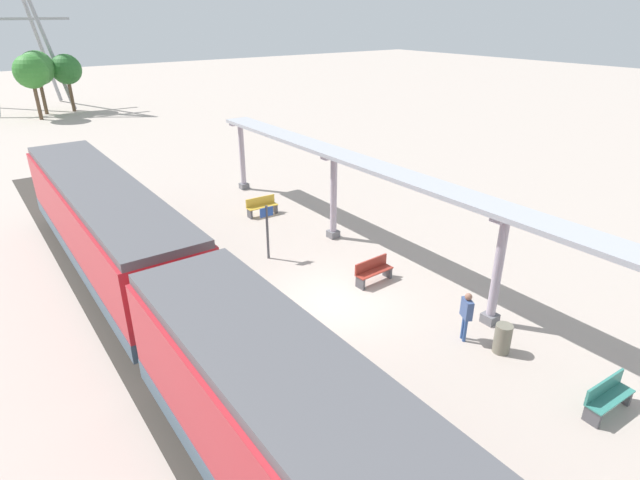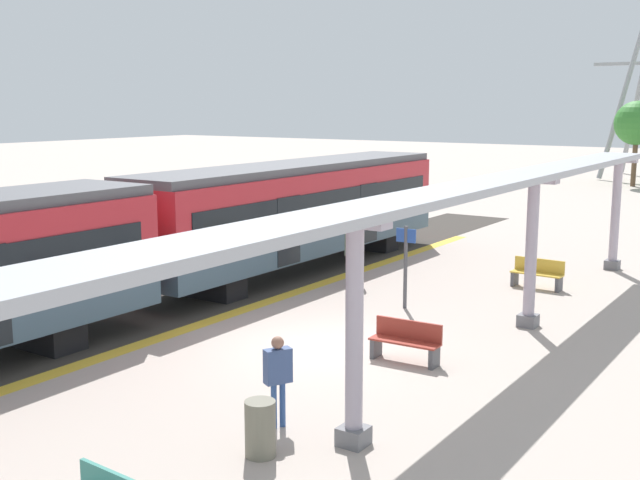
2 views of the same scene
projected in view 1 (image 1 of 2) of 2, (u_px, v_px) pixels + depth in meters
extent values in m
plane|color=#AFA196|center=(332.00, 302.00, 16.94)|extent=(176.00, 176.00, 0.00)
cube|color=gold|center=(240.00, 337.00, 15.08)|extent=(0.45, 30.98, 0.01)
cube|color=#38332D|center=(181.00, 360.00, 14.11)|extent=(3.20, 42.98, 0.01)
cube|color=#515156|center=(368.00, 449.00, 7.00)|extent=(2.39, 13.73, 0.24)
cube|color=black|center=(427.00, 462.00, 8.16)|extent=(0.03, 12.63, 0.84)
cube|color=black|center=(340.00, 407.00, 10.08)|extent=(0.04, 1.10, 2.00)
cube|color=black|center=(236.00, 424.00, 11.49)|extent=(2.21, 0.90, 0.64)
cube|color=#B4242D|center=(105.00, 223.00, 18.15)|extent=(2.60, 13.73, 2.60)
cube|color=#3A5062|center=(110.00, 249.00, 18.57)|extent=(2.63, 13.75, 0.55)
cube|color=#515156|center=(98.00, 185.00, 17.56)|extent=(2.39, 13.73, 0.24)
cube|color=black|center=(140.00, 207.00, 18.72)|extent=(0.03, 12.63, 0.84)
cube|color=black|center=(164.00, 242.00, 17.27)|extent=(0.04, 1.10, 2.00)
cube|color=black|center=(124.00, 204.00, 20.64)|extent=(0.04, 1.10, 2.00)
cube|color=black|center=(84.00, 226.00, 22.06)|extent=(2.21, 0.90, 0.64)
cube|color=black|center=(153.00, 316.00, 15.58)|extent=(2.21, 0.90, 0.64)
cube|color=slate|center=(490.00, 318.00, 15.76)|extent=(0.44, 0.44, 0.30)
cylinder|color=#A79CAD|center=(498.00, 268.00, 15.04)|extent=(0.28, 0.28, 3.20)
cube|color=#A79CAD|center=(506.00, 217.00, 14.35)|extent=(1.10, 0.36, 0.12)
cube|color=slate|center=(333.00, 234.00, 21.72)|extent=(0.44, 0.44, 0.30)
cylinder|color=#A79CAD|center=(334.00, 195.00, 21.00)|extent=(0.28, 0.28, 3.20)
cube|color=#A79CAD|center=(334.00, 156.00, 20.31)|extent=(1.10, 0.36, 0.12)
cube|color=slate|center=(244.00, 186.00, 27.66)|extent=(0.44, 0.44, 0.30)
cylinder|color=#A79CAD|center=(242.00, 155.00, 26.94)|extent=(0.28, 0.28, 3.20)
cube|color=#A79CAD|center=(240.00, 123.00, 26.25)|extent=(1.10, 0.36, 0.12)
cube|color=#A8AAB2|center=(408.00, 178.00, 17.21)|extent=(1.20, 25.18, 0.16)
cube|color=maroon|center=(374.00, 272.00, 17.96)|extent=(1.52, 0.50, 0.04)
cube|color=maroon|center=(371.00, 264.00, 18.01)|extent=(1.50, 0.13, 0.40)
cube|color=#4C4C51|center=(387.00, 272.00, 18.44)|extent=(0.12, 0.40, 0.42)
cube|color=#4C4C51|center=(360.00, 283.00, 17.68)|extent=(0.12, 0.40, 0.42)
cube|color=#337F73|center=(610.00, 398.00, 12.09)|extent=(1.52, 0.51, 0.04)
cube|color=#337F73|center=(604.00, 386.00, 12.15)|extent=(1.50, 0.13, 0.40)
cube|color=#4C4C51|center=(623.00, 395.00, 12.52)|extent=(0.12, 0.40, 0.42)
cube|color=#4C4C51|center=(592.00, 416.00, 11.85)|extent=(0.12, 0.40, 0.42)
cube|color=gold|center=(262.00, 206.00, 23.95)|extent=(1.52, 0.50, 0.04)
cube|color=gold|center=(260.00, 201.00, 24.00)|extent=(1.50, 0.12, 0.40)
cube|color=#4C4C51|center=(275.00, 208.00, 24.38)|extent=(0.12, 0.40, 0.42)
cube|color=#4C4C51|center=(250.00, 214.00, 23.71)|extent=(0.12, 0.40, 0.42)
cylinder|color=#6F6C5C|center=(503.00, 339.00, 14.29)|extent=(0.48, 0.48, 0.88)
cylinder|color=#4C4C51|center=(267.00, 233.00, 19.47)|extent=(0.10, 0.10, 2.20)
cube|color=#284C9E|center=(266.00, 212.00, 19.12)|extent=(0.56, 0.04, 0.36)
cylinder|color=brown|center=(187.00, 251.00, 19.50)|extent=(0.11, 0.11, 0.87)
cylinder|color=brown|center=(190.00, 249.00, 19.63)|extent=(0.11, 0.11, 0.87)
cube|color=#4B5C4B|center=(186.00, 232.00, 19.25)|extent=(0.56, 0.40, 0.65)
sphere|color=#8A5B4A|center=(185.00, 221.00, 19.06)|extent=(0.24, 0.24, 0.24)
cylinder|color=#2D4C88|center=(465.00, 330.00, 14.76)|extent=(0.10, 0.10, 0.78)
cylinder|color=#2D4C88|center=(463.00, 327.00, 14.90)|extent=(0.10, 0.10, 0.78)
cube|color=#3B5182|center=(467.00, 309.00, 14.55)|extent=(0.39, 0.50, 0.58)
sphere|color=#926451|center=(469.00, 297.00, 14.38)|extent=(0.21, 0.21, 0.21)
cylinder|color=#93969B|center=(27.00, 8.00, 48.65)|extent=(3.62, 3.66, 18.20)
cylinder|color=#93969B|center=(32.00, 8.00, 46.22)|extent=(3.62, 3.66, 18.20)
cube|color=#93969B|center=(12.00, 19.00, 46.93)|extent=(9.89, 0.30, 0.24)
cylinder|color=brown|center=(38.00, 103.00, 44.75)|extent=(0.32, 0.32, 2.98)
sphere|color=#327A2D|center=(31.00, 71.00, 43.66)|extent=(2.87, 2.87, 2.87)
cylinder|color=brown|center=(44.00, 98.00, 47.22)|extent=(0.32, 0.32, 2.93)
sphere|color=#397B36|center=(37.00, 68.00, 46.11)|extent=(3.05, 3.05, 3.05)
cylinder|color=brown|center=(72.00, 96.00, 48.55)|extent=(0.32, 0.32, 2.80)
sphere|color=#266127|center=(66.00, 69.00, 47.51)|extent=(2.75, 2.75, 2.75)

